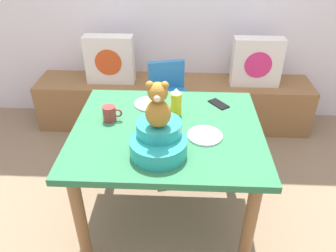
{
  "coord_description": "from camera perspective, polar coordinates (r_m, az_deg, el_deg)",
  "views": [
    {
      "loc": [
        0.08,
        -1.63,
        1.81
      ],
      "look_at": [
        0.0,
        0.1,
        0.69
      ],
      "focal_mm": 35.37,
      "sensor_mm": 36.0,
      "label": 1
    }
  ],
  "objects": [
    {
      "name": "ground_plane",
      "position": [
        2.44,
        -0.11,
        -15.04
      ],
      "size": [
        8.0,
        8.0,
        0.0
      ],
      "primitive_type": "plane",
      "color": "#8C7256"
    },
    {
      "name": "teddy_bear",
      "position": [
        1.62,
        -1.74,
        3.45
      ],
      "size": [
        0.13,
        0.12,
        0.25
      ],
      "color": "#A8752A",
      "rests_on": "infant_seat_teal"
    },
    {
      "name": "dinner_plate_near",
      "position": [
        2.2,
        -3.22,
        3.85
      ],
      "size": [
        0.2,
        0.2,
        0.01
      ],
      "primitive_type": "cylinder",
      "color": "white",
      "rests_on": "dining_table"
    },
    {
      "name": "dining_table",
      "position": [
        2.02,
        -0.13,
        -2.97
      ],
      "size": [
        1.12,
        0.96,
        0.74
      ],
      "color": "#2D7247",
      "rests_on": "ground_plane"
    },
    {
      "name": "infant_seat_teal",
      "position": [
        1.73,
        -1.62,
        -2.51
      ],
      "size": [
        0.3,
        0.33,
        0.16
      ],
      "color": "teal",
      "rests_on": "dining_table"
    },
    {
      "name": "highchair",
      "position": [
        2.75,
        0.21,
        4.91
      ],
      "size": [
        0.4,
        0.5,
        0.79
      ],
      "color": "#2672B2",
      "rests_on": "ground_plane"
    },
    {
      "name": "ketchup_bottle",
      "position": [
        2.04,
        1.4,
        4.07
      ],
      "size": [
        0.07,
        0.07,
        0.18
      ],
      "color": "gold",
      "rests_on": "dining_table"
    },
    {
      "name": "dinner_plate_far",
      "position": [
        1.89,
        6.36,
        -1.65
      ],
      "size": [
        0.2,
        0.2,
        0.01
      ],
      "primitive_type": "cylinder",
      "color": "white",
      "rests_on": "dining_table"
    },
    {
      "name": "coffee_mug",
      "position": [
        2.04,
        -9.99,
        2.15
      ],
      "size": [
        0.12,
        0.08,
        0.09
      ],
      "color": "#9E332D",
      "rests_on": "dining_table"
    },
    {
      "name": "pillow_floral_left",
      "position": [
        3.13,
        -10.0,
        11.21
      ],
      "size": [
        0.44,
        0.15,
        0.44
      ],
      "color": "white",
      "rests_on": "window_bench"
    },
    {
      "name": "window_bench",
      "position": [
        3.27,
        0.91,
        3.99
      ],
      "size": [
        2.6,
        0.44,
        0.46
      ],
      "primitive_type": "cube",
      "color": "olive",
      "rests_on": "ground_plane"
    },
    {
      "name": "pillow_floral_right",
      "position": [
        3.13,
        15.04,
        10.59
      ],
      "size": [
        0.44,
        0.15,
        0.44
      ],
      "color": "white",
      "rests_on": "window_bench"
    },
    {
      "name": "cell_phone",
      "position": [
        2.22,
        8.71,
        3.78
      ],
      "size": [
        0.14,
        0.16,
        0.01
      ],
      "primitive_type": "cube",
      "rotation": [
        0.0,
        0.0,
        0.64
      ],
      "color": "black",
      "rests_on": "dining_table"
    }
  ]
}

